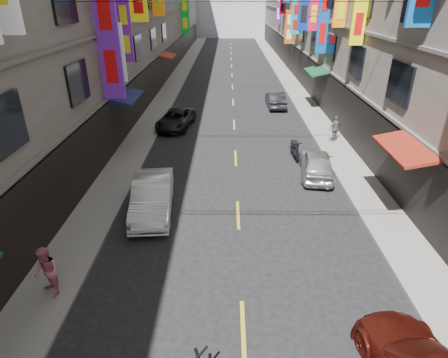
{
  "coord_description": "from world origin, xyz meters",
  "views": [
    {
      "loc": [
        -0.44,
        4.7,
        8.22
      ],
      "look_at": [
        -0.53,
        12.64,
        4.3
      ],
      "focal_mm": 30.0,
      "sensor_mm": 36.0,
      "label": 1
    }
  ],
  "objects_px": {
    "car_right_mid": "(317,163)",
    "pedestrian_rfar": "(335,129)",
    "car_right_far": "(276,100)",
    "pedestrian_lfar": "(47,273)",
    "car_left_mid": "(152,196)",
    "car_left_far": "(176,119)",
    "scooter_far_right": "(295,150)"
  },
  "relations": [
    {
      "from": "car_right_far",
      "to": "car_left_far",
      "type": "bearing_deg",
      "value": 34.14
    },
    {
      "from": "car_left_far",
      "to": "car_right_far",
      "type": "distance_m",
      "value": 9.08
    },
    {
      "from": "pedestrian_lfar",
      "to": "pedestrian_rfar",
      "type": "relative_size",
      "value": 1.03
    },
    {
      "from": "car_left_far",
      "to": "pedestrian_lfar",
      "type": "distance_m",
      "value": 16.21
    },
    {
      "from": "car_left_mid",
      "to": "scooter_far_right",
      "type": "bearing_deg",
      "value": 35.37
    },
    {
      "from": "car_left_far",
      "to": "pedestrian_rfar",
      "type": "relative_size",
      "value": 2.68
    },
    {
      "from": "scooter_far_right",
      "to": "car_left_far",
      "type": "xyz_separation_m",
      "value": [
        -7.3,
        5.19,
        0.15
      ]
    },
    {
      "from": "car_left_mid",
      "to": "pedestrian_lfar",
      "type": "xyz_separation_m",
      "value": [
        -2.16,
        -5.01,
        0.22
      ]
    },
    {
      "from": "scooter_far_right",
      "to": "car_right_far",
      "type": "relative_size",
      "value": 0.48
    },
    {
      "from": "scooter_far_right",
      "to": "pedestrian_rfar",
      "type": "bearing_deg",
      "value": -142.97
    },
    {
      "from": "car_left_mid",
      "to": "car_right_far",
      "type": "height_order",
      "value": "car_left_mid"
    },
    {
      "from": "car_left_mid",
      "to": "car_right_mid",
      "type": "relative_size",
      "value": 1.13
    },
    {
      "from": "scooter_far_right",
      "to": "pedestrian_rfar",
      "type": "xyz_separation_m",
      "value": [
        2.78,
        2.32,
        0.47
      ]
    },
    {
      "from": "pedestrian_rfar",
      "to": "car_right_far",
      "type": "bearing_deg",
      "value": -101.55
    },
    {
      "from": "car_right_far",
      "to": "pedestrian_rfar",
      "type": "xyz_separation_m",
      "value": [
        2.68,
        -8.13,
        0.3
      ]
    },
    {
      "from": "car_left_far",
      "to": "pedestrian_rfar",
      "type": "xyz_separation_m",
      "value": [
        10.08,
        -2.87,
        0.32
      ]
    },
    {
      "from": "car_left_mid",
      "to": "car_right_far",
      "type": "bearing_deg",
      "value": 61.55
    },
    {
      "from": "car_left_far",
      "to": "car_right_far",
      "type": "height_order",
      "value": "car_right_far"
    },
    {
      "from": "scooter_far_right",
      "to": "car_right_mid",
      "type": "height_order",
      "value": "car_right_mid"
    },
    {
      "from": "scooter_far_right",
      "to": "car_right_far",
      "type": "xyz_separation_m",
      "value": [
        0.1,
        10.45,
        0.17
      ]
    },
    {
      "from": "car_right_far",
      "to": "pedestrian_lfar",
      "type": "relative_size",
      "value": 2.28
    },
    {
      "from": "car_right_mid",
      "to": "pedestrian_lfar",
      "type": "bearing_deg",
      "value": 49.11
    },
    {
      "from": "car_left_far",
      "to": "pedestrian_rfar",
      "type": "bearing_deg",
      "value": -7.49
    },
    {
      "from": "scooter_far_right",
      "to": "car_left_far",
      "type": "distance_m",
      "value": 8.96
    },
    {
      "from": "car_left_far",
      "to": "car_right_mid",
      "type": "distance_m",
      "value": 10.97
    },
    {
      "from": "car_left_mid",
      "to": "car_right_mid",
      "type": "distance_m",
      "value": 8.38
    },
    {
      "from": "car_left_far",
      "to": "pedestrian_lfar",
      "type": "xyz_separation_m",
      "value": [
        -1.71,
        -16.12,
        0.35
      ]
    },
    {
      "from": "pedestrian_lfar",
      "to": "pedestrian_rfar",
      "type": "distance_m",
      "value": 17.74
    },
    {
      "from": "car_right_mid",
      "to": "pedestrian_rfar",
      "type": "relative_size",
      "value": 2.44
    },
    {
      "from": "car_right_mid",
      "to": "pedestrian_lfar",
      "type": "distance_m",
      "value": 12.99
    },
    {
      "from": "car_right_mid",
      "to": "pedestrian_lfar",
      "type": "relative_size",
      "value": 2.38
    },
    {
      "from": "car_left_mid",
      "to": "pedestrian_rfar",
      "type": "bearing_deg",
      "value": 35.11
    }
  ]
}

